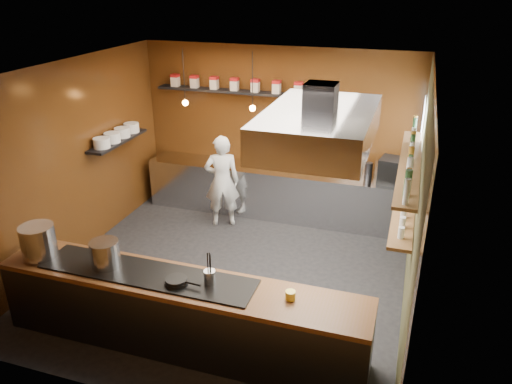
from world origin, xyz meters
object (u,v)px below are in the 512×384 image
at_px(espresso_machine, 393,171).
at_px(stockpot_large, 38,241).
at_px(stockpot_small, 105,254).
at_px(chef, 222,181).
at_px(extractor_hood, 319,126).

bearing_deg(espresso_machine, stockpot_large, -126.13).
bearing_deg(stockpot_small, espresso_machine, 51.20).
bearing_deg(chef, espresso_machine, 171.26).
bearing_deg(extractor_hood, chef, 136.02).
bearing_deg(espresso_machine, chef, -157.79).
relative_size(espresso_machine, chef, 0.26).
bearing_deg(chef, extractor_hood, 114.72).
bearing_deg(espresso_machine, stockpot_small, -119.15).
distance_m(espresso_machine, chef, 2.89).
distance_m(stockpot_large, stockpot_small, 0.90).
distance_m(stockpot_large, espresso_machine, 5.47).
xyz_separation_m(stockpot_small, chef, (0.22, 3.14, -0.28)).
bearing_deg(stockpot_large, espresso_machine, 44.22).
relative_size(stockpot_large, chef, 0.25).
distance_m(stockpot_small, chef, 3.16).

